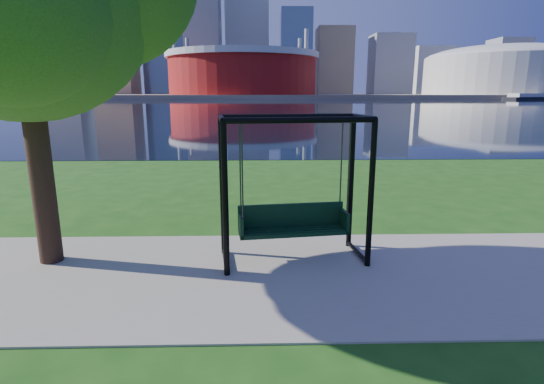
{
  "coord_description": "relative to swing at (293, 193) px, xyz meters",
  "views": [
    {
      "loc": [
        0.03,
        -7.09,
        3.0
      ],
      "look_at": [
        0.21,
        0.0,
        1.33
      ],
      "focal_mm": 28.0,
      "sensor_mm": 36.0,
      "label": 1
    }
  ],
  "objects": [
    {
      "name": "barge",
      "position": [
        120.6,
        185.51,
        -0.03
      ],
      "size": [
        27.89,
        17.32,
        2.72
      ],
      "rotation": [
        0.0,
        0.0,
        0.4
      ],
      "color": "black",
      "rests_on": "river"
    },
    {
      "name": "far_bank",
      "position": [
        -0.6,
        305.79,
        -0.27
      ],
      "size": [
        900.0,
        228.0,
        2.0
      ],
      "primitive_type": "cube",
      "color": "#937F60",
      "rests_on": "ground"
    },
    {
      "name": "river",
      "position": [
        -0.6,
        101.79,
        -1.26
      ],
      "size": [
        900.0,
        180.0,
        0.02
      ],
      "primitive_type": "cube",
      "color": "black",
      "rests_on": "ground"
    },
    {
      "name": "path",
      "position": [
        -0.6,
        -0.71,
        -1.25
      ],
      "size": [
        120.0,
        4.0,
        0.03
      ],
      "primitive_type": "cube",
      "color": "#9E937F",
      "rests_on": "ground"
    },
    {
      "name": "stadium",
      "position": [
        -10.6,
        234.79,
        12.96
      ],
      "size": [
        83.0,
        83.0,
        32.0
      ],
      "color": "maroon",
      "rests_on": "far_bank"
    },
    {
      "name": "ground",
      "position": [
        -0.6,
        -0.21,
        -1.27
      ],
      "size": [
        900.0,
        900.0,
        0.0
      ],
      "primitive_type": "plane",
      "color": "#1E5114",
      "rests_on": "ground"
    },
    {
      "name": "arena",
      "position": [
        134.4,
        234.79,
        14.61
      ],
      "size": [
        84.0,
        84.0,
        26.56
      ],
      "color": "beige",
      "rests_on": "far_bank"
    },
    {
      "name": "skyline",
      "position": [
        -4.86,
        319.18,
        34.62
      ],
      "size": [
        392.0,
        66.0,
        96.5
      ],
      "color": "gray",
      "rests_on": "far_bank"
    },
    {
      "name": "swing",
      "position": [
        0.0,
        0.0,
        0.0
      ],
      "size": [
        2.69,
        1.44,
        2.63
      ],
      "rotation": [
        0.0,
        0.0,
        0.13
      ],
      "color": "black",
      "rests_on": "ground"
    }
  ]
}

